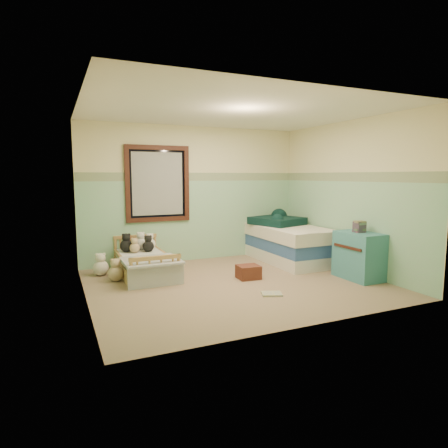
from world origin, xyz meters
name	(u,v)px	position (x,y,z in m)	size (l,w,h in m)	color
floor	(235,284)	(0.00, 0.00, -0.01)	(4.20, 3.60, 0.02)	#7F6B54
ceiling	(236,110)	(0.00, 0.00, 2.51)	(4.20, 3.60, 0.02)	silver
wall_back	(194,194)	(0.00, 1.80, 1.25)	(4.20, 0.04, 2.50)	beige
wall_front	(312,210)	(0.00, -1.80, 1.25)	(4.20, 0.04, 2.50)	beige
wall_left	(82,204)	(-2.10, 0.00, 1.25)	(0.04, 3.60, 2.50)	beige
wall_right	(349,196)	(2.10, 0.00, 1.25)	(0.04, 3.60, 2.50)	beige
wainscot_mint	(195,221)	(0.00, 1.79, 0.75)	(4.20, 0.01, 1.50)	#99C2A3
border_strip	(194,177)	(0.00, 1.79, 1.57)	(4.20, 0.01, 0.15)	#436344
window_frame	(158,184)	(-0.70, 1.76, 1.45)	(1.16, 0.06, 1.36)	#452017
window_blinds	(158,184)	(-0.70, 1.77, 1.45)	(0.92, 0.01, 1.12)	beige
toddler_bed_frame	(145,269)	(-1.13, 1.05, 0.10)	(0.76, 1.52, 0.20)	#9B693E
toddler_mattress	(145,259)	(-1.13, 1.05, 0.26)	(0.69, 1.45, 0.12)	white
patchwork_quilt	(151,260)	(-1.13, 0.58, 0.33)	(0.82, 0.76, 0.03)	#7F97C6
plush_bed_brown	(129,246)	(-1.28, 1.55, 0.41)	(0.18, 0.18, 0.18)	brown
plush_bed_white	(141,244)	(-1.08, 1.55, 0.42)	(0.21, 0.21, 0.21)	silver
plush_bed_tan	(135,248)	(-1.23, 1.33, 0.40)	(0.17, 0.17, 0.17)	tan
plush_bed_dark	(148,246)	(-1.00, 1.33, 0.41)	(0.19, 0.19, 0.19)	black
plush_floor_cream	(101,268)	(-1.78, 1.28, 0.12)	(0.25, 0.25, 0.25)	#EFE3CB
plush_floor_tan	(116,273)	(-1.61, 0.84, 0.12)	(0.24, 0.24, 0.24)	tan
twin_bed_frame	(287,255)	(1.55, 0.97, 0.11)	(0.94, 1.88, 0.22)	white
twin_boxspring	(287,244)	(1.55, 0.97, 0.33)	(0.94, 1.88, 0.22)	navy
twin_mattress	(288,232)	(1.55, 0.97, 0.55)	(0.98, 1.92, 0.22)	white
teal_blanket	(277,221)	(1.50, 1.27, 0.73)	(0.80, 0.85, 0.14)	black
dresser	(359,256)	(1.86, -0.54, 0.36)	(0.45, 0.73, 0.73)	teal
book_stack	(359,227)	(1.86, -0.53, 0.81)	(0.17, 0.13, 0.17)	brown
red_pillow	(248,272)	(0.30, 0.15, 0.10)	(0.33, 0.29, 0.21)	maroon
floor_book	(272,294)	(0.20, -0.70, 0.01)	(0.27, 0.21, 0.02)	yellow
extra_plush_0	(150,244)	(-0.92, 1.54, 0.41)	(0.19, 0.19, 0.19)	silver
extra_plush_1	(126,246)	(-1.34, 1.46, 0.42)	(0.21, 0.21, 0.21)	black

